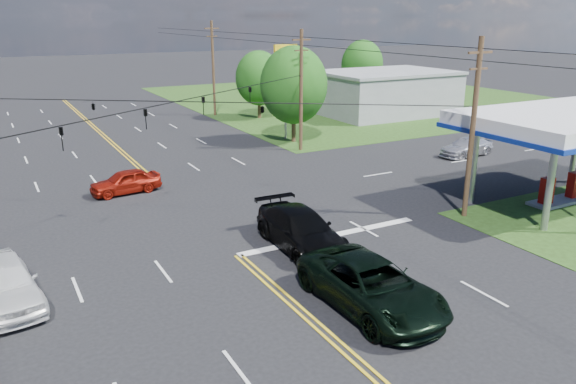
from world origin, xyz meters
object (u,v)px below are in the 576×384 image
retail_ne (385,94)px  pickup_white (4,283)px  tree_right_b (259,78)px  gas_canopy (570,123)px  suv_black (301,229)px  pole_ne (301,89)px  pole_se (473,127)px  pickup_dkgreen (371,285)px  pole_right_far (213,67)px  tree_far_r (362,64)px  tree_right_a (294,85)px

retail_ne → pickup_white: retail_ne is taller
retail_ne → tree_right_b: bearing=163.5°
retail_ne → gas_canopy: 31.88m
tree_right_b → suv_black: bearing=-112.6°
pole_ne → pole_se: bearing=-90.0°
pole_se → pole_ne: bearing=90.0°
pickup_dkgreen → suv_black: 6.26m
pole_right_far → tree_far_r: (21.00, 2.00, -0.62)m
tree_right_a → pickup_dkgreen: 29.39m
pole_se → tree_right_a: bearing=87.3°
gas_canopy → pole_se: bearing=171.3°
pickup_dkgreen → pickup_white: 13.72m
pickup_dkgreen → tree_right_a: bearing=65.6°
pickup_white → pole_ne: bearing=29.5°
tree_far_r → pole_right_far: bearing=-174.6°
pole_right_far → tree_right_a: (1.00, -16.00, -0.30)m
pole_se → tree_far_r: pole_se is taller
pole_ne → tree_far_r: 29.70m
pole_se → pole_right_far: bearing=90.0°
pole_se → pickup_dkgreen: size_ratio=1.44×
gas_canopy → pole_right_far: 38.55m
gas_canopy → pickup_dkgreen: bearing=-164.5°
pickup_white → tree_far_r: bearing=33.6°
pole_right_far → pickup_white: (-22.50, -36.00, -4.27)m
retail_ne → gas_canopy: (-10.50, -30.00, 2.51)m
gas_canopy → pole_ne: pole_ne is taller
tree_right_a → tree_far_r: tree_right_a is taller
pole_right_far → gas_canopy: bearing=-80.3°
suv_black → pickup_white: pickup_white is taller
pole_ne → tree_right_a: size_ratio=1.16×
tree_far_r → pickup_white: (-43.50, -38.00, -3.64)m
pole_ne → pole_right_far: size_ratio=0.95×
pole_right_far → tree_far_r: bearing=5.4°
tree_right_b → pickup_dkgreen: tree_right_b is taller
tree_right_a → tree_right_b: (2.50, 12.00, -0.65)m
gas_canopy → pickup_white: (-29.00, 2.00, -3.81)m
tree_right_b → tree_far_r: tree_far_r is taller
gas_canopy → pole_right_far: (-6.50, 38.00, 0.46)m
gas_canopy → tree_right_a: tree_right_a is taller
gas_canopy → pickup_white: bearing=176.1°
gas_canopy → retail_ne: bearing=70.7°
tree_right_a → tree_right_b: tree_right_a is taller
tree_right_a → pickup_white: bearing=-139.6°
tree_right_b → suv_black: size_ratio=1.15×
retail_ne → pickup_white: bearing=-144.7°
tree_far_r → pickup_white: size_ratio=1.44×
tree_right_b → pickup_dkgreen: (-14.05, -38.74, -3.30)m
tree_right_a → pickup_white: tree_right_a is taller
retail_ne → pole_se: (-17.00, -29.00, 2.72)m
retail_ne → pole_ne: 20.43m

